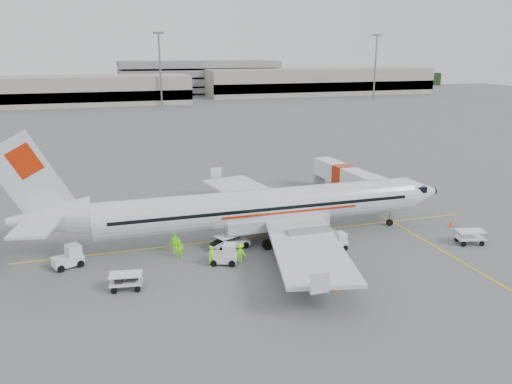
# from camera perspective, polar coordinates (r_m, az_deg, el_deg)

# --- Properties ---
(ground) EXTENTS (360.00, 360.00, 0.00)m
(ground) POSITION_cam_1_polar(r_m,az_deg,el_deg) (47.45, 0.72, -5.05)
(ground) COLOR #56595B
(stripe_lead) EXTENTS (44.00, 0.20, 0.01)m
(stripe_lead) POSITION_cam_1_polar(r_m,az_deg,el_deg) (47.44, 0.72, -5.05)
(stripe_lead) COLOR yellow
(stripe_lead) RESTS_ON ground
(stripe_cross) EXTENTS (0.20, 20.00, 0.01)m
(stripe_cross) POSITION_cam_1_polar(r_m,az_deg,el_deg) (47.12, 20.41, -6.25)
(stripe_cross) COLOR yellow
(stripe_cross) RESTS_ON ground
(terminal_west) EXTENTS (110.00, 22.00, 9.00)m
(terminal_west) POSITION_cam_1_polar(r_m,az_deg,el_deg) (174.57, -26.32, 10.22)
(terminal_west) COLOR gray
(terminal_west) RESTS_ON ground
(terminal_east) EXTENTS (90.00, 26.00, 10.00)m
(terminal_east) POSITION_cam_1_polar(r_m,az_deg,el_deg) (205.35, 7.00, 12.47)
(terminal_east) COLOR gray
(terminal_east) RESTS_ON ground
(parking_garage) EXTENTS (62.00, 24.00, 14.00)m
(parking_garage) POSITION_cam_1_polar(r_m,az_deg,el_deg) (206.04, -6.58, 13.05)
(parking_garage) COLOR slate
(parking_garage) RESTS_ON ground
(treeline) EXTENTS (300.00, 3.00, 6.00)m
(treeline) POSITION_cam_1_polar(r_m,az_deg,el_deg) (218.01, -13.91, 11.80)
(treeline) COLOR black
(treeline) RESTS_ON ground
(mast_center) EXTENTS (3.20, 1.20, 22.00)m
(mast_center) POSITION_cam_1_polar(r_m,az_deg,el_deg) (161.33, -10.89, 13.52)
(mast_center) COLOR slate
(mast_center) RESTS_ON ground
(mast_east) EXTENTS (3.20, 1.20, 22.00)m
(mast_east) POSITION_cam_1_polar(r_m,az_deg,el_deg) (185.63, 13.46, 13.66)
(mast_east) COLOR slate
(mast_east) RESTS_ON ground
(aircraft) EXTENTS (39.64, 31.18, 10.87)m
(aircraft) POSITION_cam_1_polar(r_m,az_deg,el_deg) (44.86, 0.84, 1.00)
(aircraft) COLOR silver
(aircraft) RESTS_ON ground
(jet_bridge) EXTENTS (3.87, 14.74, 3.82)m
(jet_bridge) POSITION_cam_1_polar(r_m,az_deg,el_deg) (60.32, 9.92, 1.21)
(jet_bridge) COLOR white
(jet_bridge) RESTS_ON ground
(belt_loader) EXTENTS (4.51, 2.35, 2.33)m
(belt_loader) POSITION_cam_1_polar(r_m,az_deg,el_deg) (44.31, -2.90, -5.02)
(belt_loader) COLOR white
(belt_loader) RESTS_ON ground
(tug_fore) EXTENTS (2.10, 1.38, 1.51)m
(tug_fore) POSITION_cam_1_polar(r_m,az_deg,el_deg) (44.63, 9.10, -5.61)
(tug_fore) COLOR white
(tug_fore) RESTS_ON ground
(tug_mid) EXTENTS (2.53, 1.97, 1.72)m
(tug_mid) POSITION_cam_1_polar(r_m,az_deg,el_deg) (41.33, -3.75, -7.07)
(tug_mid) COLOR white
(tug_mid) RESTS_ON ground
(tug_aft) EXTENTS (2.64, 2.09, 1.79)m
(tug_aft) POSITION_cam_1_polar(r_m,az_deg,el_deg) (43.38, -20.76, -6.94)
(tug_aft) COLOR white
(tug_aft) RESTS_ON ground
(cart_loaded_a) EXTENTS (2.86, 2.35, 1.29)m
(cart_loaded_a) POSITION_cam_1_polar(r_m,az_deg,el_deg) (44.46, -3.07, -5.66)
(cart_loaded_a) COLOR white
(cart_loaded_a) RESTS_ON ground
(cart_loaded_b) EXTENTS (2.55, 1.73, 1.24)m
(cart_loaded_b) POSITION_cam_1_polar(r_m,az_deg,el_deg) (38.39, -14.62, -9.86)
(cart_loaded_b) COLOR white
(cart_loaded_b) RESTS_ON ground
(cart_empty_a) EXTENTS (2.45, 1.85, 1.14)m
(cart_empty_a) POSITION_cam_1_polar(r_m,az_deg,el_deg) (41.43, 6.28, -7.52)
(cart_empty_a) COLOR white
(cart_empty_a) RESTS_ON ground
(cart_empty_b) EXTENTS (2.71, 1.94, 1.28)m
(cart_empty_b) POSITION_cam_1_polar(r_m,az_deg,el_deg) (49.37, 23.24, -4.76)
(cart_empty_b) COLOR white
(cart_empty_b) RESTS_ON ground
(cone_nose) EXTENTS (0.40, 0.40, 0.65)m
(cone_nose) POSITION_cam_1_polar(r_m,az_deg,el_deg) (53.58, 21.41, -3.33)
(cone_nose) COLOR #F55216
(cone_nose) RESTS_ON ground
(cone_port) EXTENTS (0.43, 0.43, 0.70)m
(cone_port) POSITION_cam_1_polar(r_m,az_deg,el_deg) (66.30, -1.05, 1.39)
(cone_port) COLOR #F55216
(cone_port) RESTS_ON ground
(cone_stbd) EXTENTS (0.38, 0.38, 0.62)m
(cone_stbd) POSITION_cam_1_polar(r_m,az_deg,el_deg) (37.65, 9.03, -10.58)
(cone_stbd) COLOR #F55216
(cone_stbd) RESTS_ON ground
(crew_a) EXTENTS (0.76, 0.66, 1.76)m
(crew_a) POSITION_cam_1_polar(r_m,az_deg,el_deg) (40.92, -5.07, -7.32)
(crew_a) COLOR #87F511
(crew_a) RESTS_ON ground
(crew_b) EXTENTS (1.02, 1.01, 1.66)m
(crew_b) POSITION_cam_1_polar(r_m,az_deg,el_deg) (42.85, -8.74, -6.42)
(crew_b) COLOR #87F511
(crew_b) RESTS_ON ground
(crew_c) EXTENTS (1.18, 1.20, 1.66)m
(crew_c) POSITION_cam_1_polar(r_m,az_deg,el_deg) (41.58, -1.78, -6.95)
(crew_c) COLOR #87F511
(crew_c) RESTS_ON ground
(crew_d) EXTENTS (1.16, 0.92, 1.84)m
(crew_d) POSITION_cam_1_polar(r_m,az_deg,el_deg) (44.00, -9.23, -5.70)
(crew_d) COLOR #87F511
(crew_d) RESTS_ON ground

